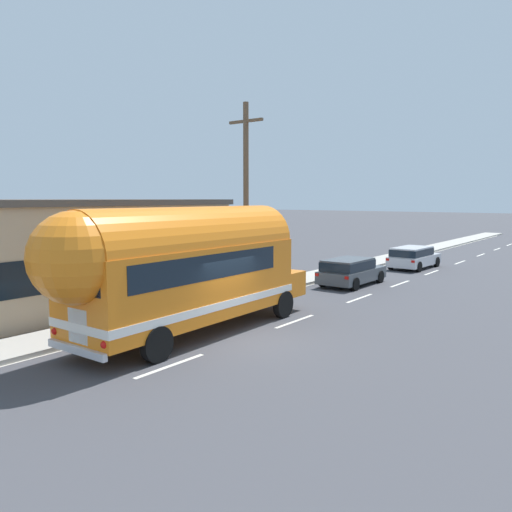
# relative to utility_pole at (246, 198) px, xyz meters

# --- Properties ---
(ground_plane) EXTENTS (300.00, 300.00, 0.00)m
(ground_plane) POSITION_rel_utility_pole_xyz_m (4.20, -5.45, -4.42)
(ground_plane) COLOR #424247
(lane_markings) EXTENTS (3.63, 80.00, 0.01)m
(lane_markings) POSITION_rel_utility_pole_xyz_m (1.74, 7.69, -4.42)
(lane_markings) COLOR silver
(lane_markings) RESTS_ON ground
(sidewalk_slab) EXTENTS (2.03, 90.00, 0.15)m
(sidewalk_slab) POSITION_rel_utility_pole_xyz_m (-0.31, 4.55, -4.35)
(sidewalk_slab) COLOR #ADA89E
(sidewalk_slab) RESTS_ON ground
(roadside_building) EXTENTS (13.25, 16.02, 4.34)m
(roadside_building) POSITION_rel_utility_pole_xyz_m (-8.36, -6.80, -2.25)
(roadside_building) COLOR tan
(roadside_building) RESTS_ON ground
(utility_pole) EXTENTS (1.80, 0.24, 8.50)m
(utility_pole) POSITION_rel_utility_pole_xyz_m (0.00, 0.00, 0.00)
(utility_pole) COLOR brown
(utility_pole) RESTS_ON ground
(painted_bus) EXTENTS (2.78, 10.78, 4.12)m
(painted_bus) POSITION_rel_utility_pole_xyz_m (2.48, -6.34, -2.12)
(painted_bus) COLOR orange
(painted_bus) RESTS_ON ground
(car_lead) EXTENTS (2.00, 4.29, 1.37)m
(car_lead) POSITION_rel_utility_pole_xyz_m (2.34, 5.49, -3.64)
(car_lead) COLOR #474C51
(car_lead) RESTS_ON ground
(car_second) EXTENTS (2.08, 4.53, 1.37)m
(car_second) POSITION_rel_utility_pole_xyz_m (2.69, 13.43, -3.64)
(car_second) COLOR silver
(car_second) RESTS_ON ground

